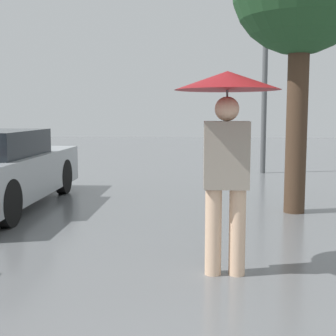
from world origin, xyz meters
The scene contains 2 objects.
pedestrian centered at (0.38, 3.82, 1.49)m, with size 1.00×1.00×1.96m.
street_lamp centered at (1.86, 11.68, 3.46)m, with size 0.39×0.39×5.22m.
Camera 1 is at (0.08, -0.62, 1.57)m, focal length 50.00 mm.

